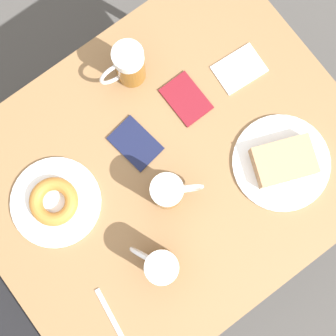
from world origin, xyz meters
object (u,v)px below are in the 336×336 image
Objects in this scene: napkin_folded at (239,69)px; passport_far_edge at (186,99)px; passport_near_edge at (135,143)px; plate_with_donut at (55,202)px; beer_mug_right at (161,265)px; plate_with_cake at (282,162)px; fork at (113,319)px; beer_mug_center at (168,192)px; beer_mug_left at (128,65)px.

passport_far_edge is at bearing 83.53° from napkin_folded.
passport_near_edge is at bearing 95.31° from passport_far_edge.
plate_with_donut is 0.43m from passport_far_edge.
plate_with_donut is 1.66× the size of beer_mug_right.
plate_with_cake is at bearing -116.73° from plate_with_donut.
fork is at bearing 136.67° from passport_near_edge.
beer_mug_right is at bearing -156.47° from plate_with_donut.
beer_mug_right reaches higher than napkin_folded.
fork is (-0.32, 0.05, -0.01)m from plate_with_donut.
beer_mug_center reaches higher than plate_with_cake.
plate_with_cake is 1.90× the size of napkin_folded.
beer_mug_left is at bearing -40.05° from fork.
plate_with_donut is 0.29m from beer_mug_center.
plate_with_cake reaches higher than plate_with_donut.
beer_mug_center is 0.26m from passport_far_edge.
passport_near_edge is at bearing 89.65° from napkin_folded.
passport_near_edge is at bearing -3.74° from beer_mug_center.
beer_mug_right is 0.32m from passport_near_edge.
fork is at bearing 95.66° from plate_with_cake.
passport_far_edge is (0.28, 0.09, -0.01)m from plate_with_cake.
beer_mug_center is (-0.15, -0.24, 0.05)m from plate_with_donut.
beer_mug_center is at bearing 160.75° from beer_mug_left.
beer_mug_center is 0.39m from napkin_folded.
napkin_folded is 0.34m from passport_near_edge.
beer_mug_center reaches higher than plate_with_donut.
passport_far_edge is (-0.14, -0.08, -0.07)m from beer_mug_left.
plate_with_donut is 1.39× the size of fork.
beer_mug_left reaches higher than passport_far_edge.
passport_near_edge is (0.32, -0.30, 0.00)m from fork.
napkin_folded is at bearing -63.56° from fork.
plate_with_cake reaches higher than passport_far_edge.
passport_near_edge is (0.27, 0.27, -0.01)m from plate_with_cake.
passport_near_edge reaches higher than napkin_folded.
beer_mug_center reaches higher than fork.
plate_with_cake is 1.83× the size of passport_near_edge.
passport_near_edge is 0.18m from passport_far_edge.
plate_with_donut is at bearing 90.02° from napkin_folded.
beer_mug_center is (0.11, 0.28, 0.05)m from plate_with_cake.
plate_with_donut is at bearing 114.54° from beer_mug_left.
beer_mug_left is at bearing -19.25° from beer_mug_center.
passport_far_edge is at bearing 18.44° from plate_with_cake.
plate_with_donut reaches higher than passport_near_edge.
plate_with_donut is at bearing 57.33° from beer_mug_center.
plate_with_cake is 0.46m from beer_mug_left.
fork is (-0.04, 0.18, -0.07)m from beer_mug_right.
napkin_folded is 0.96× the size of passport_near_edge.
plate_with_cake is 0.59m from plate_with_donut.
napkin_folded is at bearing -123.70° from beer_mug_left.
napkin_folded is 0.72m from fork.
plate_with_cake is 0.38m from passport_near_edge.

